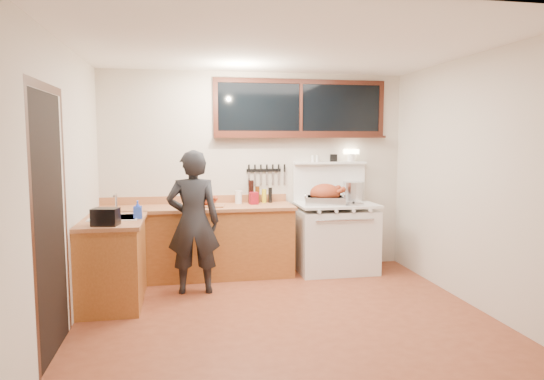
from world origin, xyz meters
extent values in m
cube|color=brown|center=(0.00, 0.00, -0.01)|extent=(4.00, 3.50, 0.02)
cube|color=beige|center=(0.00, 1.77, 1.30)|extent=(4.00, 0.05, 2.60)
cube|color=beige|center=(0.00, -1.77, 1.30)|extent=(4.00, 0.05, 2.60)
cube|color=beige|center=(-2.02, 0.00, 1.30)|extent=(0.05, 3.50, 2.60)
cube|color=beige|center=(2.02, 0.00, 1.30)|extent=(0.05, 3.50, 2.60)
cube|color=white|center=(0.00, 0.00, 2.62)|extent=(4.00, 3.50, 0.05)
cube|color=brown|center=(-0.80, 1.45, 0.43)|extent=(2.40, 0.60, 0.86)
cube|color=#A26640|center=(-0.80, 1.44, 0.88)|extent=(2.44, 0.64, 0.04)
cube|color=#A26640|center=(-0.80, 1.74, 0.95)|extent=(2.40, 0.03, 0.10)
sphere|color=#B78C38|center=(-1.80, 1.17, 0.70)|extent=(0.03, 0.03, 0.03)
sphere|color=#B78C38|center=(-1.30, 1.17, 0.70)|extent=(0.03, 0.03, 0.03)
sphere|color=#B78C38|center=(-0.80, 1.17, 0.70)|extent=(0.03, 0.03, 0.03)
sphere|color=#B78C38|center=(-0.30, 1.17, 0.70)|extent=(0.03, 0.03, 0.03)
sphere|color=#B78C38|center=(0.15, 1.17, 0.70)|extent=(0.03, 0.03, 0.03)
cube|color=brown|center=(-1.70, 0.62, 0.43)|extent=(0.60, 1.05, 0.86)
cube|color=#A26640|center=(-1.69, 0.62, 0.88)|extent=(0.64, 1.09, 0.04)
cube|color=white|center=(-1.68, 0.70, 0.84)|extent=(0.45, 0.40, 0.14)
cube|color=white|center=(-1.68, 0.70, 0.91)|extent=(0.50, 0.45, 0.01)
cylinder|color=silver|center=(-1.68, 0.88, 1.02)|extent=(0.02, 0.02, 0.24)
cylinder|color=silver|center=(-1.68, 0.80, 1.13)|extent=(0.02, 0.18, 0.02)
cube|color=white|center=(1.00, 1.40, 0.41)|extent=(1.00, 0.70, 0.82)
cube|color=white|center=(1.00, 1.40, 0.89)|extent=(1.02, 0.72, 0.03)
cube|color=white|center=(1.00, 1.06, 0.52)|extent=(0.88, 0.02, 0.46)
cylinder|color=silver|center=(1.00, 1.03, 0.74)|extent=(0.75, 0.02, 0.02)
cylinder|color=white|center=(0.67, 1.04, 0.85)|extent=(0.04, 0.03, 0.04)
cylinder|color=white|center=(0.89, 1.04, 0.85)|extent=(0.04, 0.03, 0.04)
cylinder|color=white|center=(1.11, 1.04, 0.85)|extent=(0.04, 0.03, 0.04)
cylinder|color=white|center=(1.33, 1.04, 0.85)|extent=(0.04, 0.03, 0.04)
cube|color=white|center=(1.00, 1.72, 1.15)|extent=(1.00, 0.05, 0.50)
cube|color=white|center=(1.00, 1.69, 1.41)|extent=(1.00, 0.12, 0.03)
cylinder|color=white|center=(1.30, 1.69, 1.48)|extent=(0.10, 0.10, 0.10)
cube|color=#FFE5B2|center=(1.30, 1.69, 1.57)|extent=(0.19, 0.09, 0.06)
cube|color=black|center=(1.05, 1.69, 1.48)|extent=(0.09, 0.05, 0.10)
cylinder|color=white|center=(0.82, 1.69, 1.47)|extent=(0.04, 0.04, 0.09)
cylinder|color=white|center=(0.76, 1.69, 1.47)|extent=(0.04, 0.04, 0.09)
cube|color=black|center=(0.60, 1.73, 2.15)|extent=(2.20, 0.01, 0.62)
cube|color=black|center=(0.60, 1.73, 2.49)|extent=(2.32, 0.04, 0.06)
cube|color=black|center=(0.60, 1.73, 1.81)|extent=(2.32, 0.04, 0.06)
cube|color=black|center=(-0.53, 1.73, 2.15)|extent=(0.06, 0.04, 0.62)
cube|color=black|center=(1.73, 1.73, 2.15)|extent=(0.06, 0.04, 0.62)
cube|color=black|center=(0.60, 1.73, 2.15)|extent=(0.04, 0.04, 0.62)
cube|color=black|center=(0.60, 1.68, 1.76)|extent=(2.32, 0.13, 0.03)
cube|color=black|center=(-1.99, -0.55, 1.05)|extent=(0.01, 0.86, 2.10)
cube|color=black|center=(-1.99, -1.03, 1.05)|extent=(0.01, 0.07, 2.10)
cube|color=black|center=(-1.99, -0.07, 1.05)|extent=(0.01, 0.07, 2.10)
cube|color=black|center=(-1.99, -0.55, 2.14)|extent=(0.01, 1.04, 0.07)
cube|color=black|center=(0.10, 1.74, 1.32)|extent=(0.46, 0.02, 0.04)
cube|color=silver|center=(-0.10, 1.72, 1.21)|extent=(0.02, 0.00, 0.18)
cube|color=black|center=(-0.10, 1.72, 1.35)|extent=(0.02, 0.02, 0.10)
cube|color=silver|center=(-0.02, 1.72, 1.21)|extent=(0.02, 0.00, 0.18)
cube|color=black|center=(-0.02, 1.72, 1.35)|extent=(0.02, 0.02, 0.10)
cube|color=silver|center=(0.06, 1.72, 1.21)|extent=(0.02, 0.00, 0.18)
cube|color=black|center=(0.06, 1.72, 1.35)|extent=(0.02, 0.02, 0.10)
cube|color=silver|center=(0.14, 1.72, 1.21)|extent=(0.03, 0.00, 0.18)
cube|color=black|center=(0.14, 1.72, 1.35)|extent=(0.02, 0.02, 0.10)
cube|color=silver|center=(0.22, 1.72, 1.21)|extent=(0.03, 0.00, 0.18)
cube|color=black|center=(0.22, 1.72, 1.35)|extent=(0.02, 0.02, 0.10)
cube|color=silver|center=(0.30, 1.72, 1.21)|extent=(0.03, 0.00, 0.18)
cube|color=black|center=(0.30, 1.72, 1.35)|extent=(0.02, 0.02, 0.10)
cube|color=silver|center=(0.38, 1.72, 1.21)|extent=(0.03, 0.00, 0.18)
cube|color=black|center=(0.38, 1.72, 1.35)|extent=(0.02, 0.02, 0.10)
imported|color=black|center=(-0.85, 0.83, 0.81)|extent=(0.61, 0.41, 1.62)
imported|color=blue|center=(-1.43, 0.61, 1.00)|extent=(0.09, 0.09, 0.19)
cube|color=black|center=(-1.70, 0.24, 0.98)|extent=(0.27, 0.21, 0.17)
cube|color=#A26640|center=(-0.68, 1.43, 0.91)|extent=(0.49, 0.40, 0.02)
ellipsoid|color=maroon|center=(-0.68, 1.43, 0.97)|extent=(0.27, 0.21, 0.14)
sphere|color=maroon|center=(-0.56, 1.48, 1.00)|extent=(0.06, 0.06, 0.06)
sphere|color=maroon|center=(-0.56, 1.37, 1.00)|extent=(0.06, 0.06, 0.06)
cube|color=silver|center=(0.84, 1.36, 0.95)|extent=(0.58, 0.50, 0.10)
cube|color=#3F3F42|center=(0.84, 1.36, 0.98)|extent=(0.52, 0.43, 0.03)
torus|color=silver|center=(0.57, 1.36, 1.00)|extent=(0.04, 0.10, 0.10)
torus|color=silver|center=(1.10, 1.36, 1.00)|extent=(0.04, 0.10, 0.10)
ellipsoid|color=maroon|center=(0.84, 1.36, 1.04)|extent=(0.46, 0.39, 0.25)
cylinder|color=maroon|center=(0.97, 1.26, 1.06)|extent=(0.15, 0.10, 0.11)
sphere|color=maroon|center=(1.05, 1.26, 1.09)|extent=(0.08, 0.08, 0.08)
cylinder|color=maroon|center=(0.97, 1.45, 1.06)|extent=(0.15, 0.10, 0.11)
sphere|color=maroon|center=(1.05, 1.45, 1.09)|extent=(0.08, 0.08, 0.08)
cylinder|color=silver|center=(1.31, 1.61, 1.03)|extent=(0.29, 0.29, 0.26)
cylinder|color=silver|center=(0.94, 1.68, 0.95)|extent=(0.19, 0.19, 0.11)
cylinder|color=black|center=(0.90, 1.79, 1.00)|extent=(0.07, 0.14, 0.02)
cylinder|color=silver|center=(1.18, 1.23, 0.91)|extent=(0.30, 0.30, 0.02)
sphere|color=black|center=(1.18, 1.23, 0.93)|extent=(0.03, 0.03, 0.03)
cube|color=maroon|center=(-0.07, 1.50, 0.98)|extent=(0.12, 0.10, 0.16)
cylinder|color=white|center=(-0.25, 1.61, 0.98)|extent=(0.11, 0.11, 0.17)
cylinder|color=black|center=(-0.09, 1.63, 1.05)|extent=(0.07, 0.07, 0.30)
cylinder|color=black|center=(0.00, 1.63, 1.01)|extent=(0.06, 0.06, 0.22)
cylinder|color=black|center=(0.09, 1.63, 0.99)|extent=(0.06, 0.06, 0.18)
cylinder|color=black|center=(0.17, 1.63, 1.00)|extent=(0.05, 0.05, 0.20)
camera|label=1|loc=(-0.95, -4.60, 1.73)|focal=32.00mm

